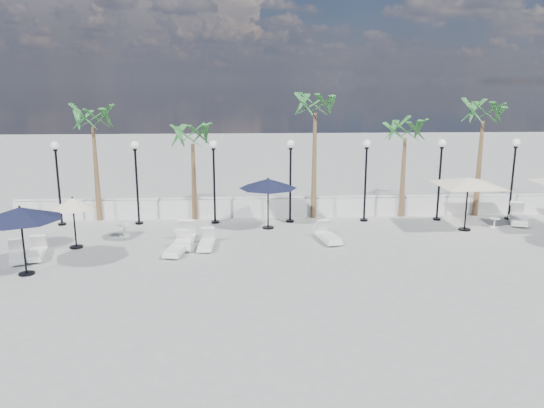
{
  "coord_description": "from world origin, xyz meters",
  "views": [
    {
      "loc": [
        -2.1,
        -17.43,
        6.43
      ],
      "look_at": [
        -0.99,
        3.79,
        1.5
      ],
      "focal_mm": 35.0,
      "sensor_mm": 36.0,
      "label": 1
    }
  ],
  "objects_px": {
    "lounger_0": "(178,247)",
    "lounger_4": "(206,243)",
    "parasol_cream_small": "(73,204)",
    "lounger_3": "(185,239)",
    "parasol_cream_sq_a": "(469,178)",
    "parasol_navy_left": "(20,214)",
    "lounger_1": "(17,255)",
    "lounger_2": "(36,252)",
    "parasol_navy_mid": "(268,184)",
    "lounger_5": "(328,236)",
    "lounger_6": "(518,218)"
  },
  "relations": [
    {
      "from": "parasol_navy_mid",
      "to": "lounger_0",
      "type": "bearing_deg",
      "value": -137.0
    },
    {
      "from": "lounger_2",
      "to": "parasol_navy_left",
      "type": "distance_m",
      "value": 2.63
    },
    {
      "from": "lounger_2",
      "to": "lounger_3",
      "type": "bearing_deg",
      "value": 1.6
    },
    {
      "from": "lounger_2",
      "to": "parasol_cream_small",
      "type": "bearing_deg",
      "value": 35.93
    },
    {
      "from": "lounger_2",
      "to": "lounger_5",
      "type": "distance_m",
      "value": 11.29
    },
    {
      "from": "parasol_navy_left",
      "to": "parasol_navy_mid",
      "type": "height_order",
      "value": "parasol_navy_left"
    },
    {
      "from": "lounger_5",
      "to": "parasol_navy_mid",
      "type": "distance_m",
      "value": 3.66
    },
    {
      "from": "parasol_navy_mid",
      "to": "parasol_cream_sq_a",
      "type": "relative_size",
      "value": 0.5
    },
    {
      "from": "lounger_3",
      "to": "lounger_5",
      "type": "bearing_deg",
      "value": 3.73
    },
    {
      "from": "lounger_5",
      "to": "parasol_cream_sq_a",
      "type": "height_order",
      "value": "parasol_cream_sq_a"
    },
    {
      "from": "lounger_4",
      "to": "parasol_navy_mid",
      "type": "relative_size",
      "value": 0.66
    },
    {
      "from": "parasol_navy_left",
      "to": "lounger_5",
      "type": "bearing_deg",
      "value": 16.74
    },
    {
      "from": "lounger_1",
      "to": "lounger_5",
      "type": "xyz_separation_m",
      "value": [
        11.77,
        1.79,
        0.02
      ]
    },
    {
      "from": "parasol_cream_sq_a",
      "to": "parasol_cream_small",
      "type": "bearing_deg",
      "value": -174.13
    },
    {
      "from": "parasol_navy_mid",
      "to": "parasol_cream_small",
      "type": "relative_size",
      "value": 1.25
    },
    {
      "from": "lounger_2",
      "to": "parasol_navy_left",
      "type": "height_order",
      "value": "parasol_navy_left"
    },
    {
      "from": "lounger_0",
      "to": "parasol_cream_small",
      "type": "distance_m",
      "value": 4.48
    },
    {
      "from": "parasol_navy_mid",
      "to": "lounger_1",
      "type": "bearing_deg",
      "value": -157.33
    },
    {
      "from": "lounger_2",
      "to": "lounger_6",
      "type": "relative_size",
      "value": 0.81
    },
    {
      "from": "parasol_cream_small",
      "to": "lounger_5",
      "type": "bearing_deg",
      "value": 1.77
    },
    {
      "from": "lounger_4",
      "to": "lounger_5",
      "type": "distance_m",
      "value": 4.97
    },
    {
      "from": "lounger_5",
      "to": "parasol_navy_mid",
      "type": "xyz_separation_m",
      "value": [
        -2.36,
        2.14,
        1.8
      ]
    },
    {
      "from": "lounger_1",
      "to": "lounger_3",
      "type": "relative_size",
      "value": 0.81
    },
    {
      "from": "lounger_2",
      "to": "lounger_5",
      "type": "xyz_separation_m",
      "value": [
        11.19,
        1.5,
        0.02
      ]
    },
    {
      "from": "lounger_0",
      "to": "lounger_6",
      "type": "bearing_deg",
      "value": 24.71
    },
    {
      "from": "parasol_cream_sq_a",
      "to": "parasol_cream_small",
      "type": "distance_m",
      "value": 16.5
    },
    {
      "from": "lounger_5",
      "to": "parasol_cream_small",
      "type": "bearing_deg",
      "value": 170.3
    },
    {
      "from": "lounger_3",
      "to": "parasol_navy_left",
      "type": "bearing_deg",
      "value": -148.43
    },
    {
      "from": "lounger_4",
      "to": "lounger_3",
      "type": "bearing_deg",
      "value": 160.64
    },
    {
      "from": "lounger_2",
      "to": "parasol_navy_left",
      "type": "relative_size",
      "value": 0.66
    },
    {
      "from": "lounger_4",
      "to": "parasol_cream_sq_a",
      "type": "height_order",
      "value": "parasol_cream_sq_a"
    },
    {
      "from": "parasol_navy_mid",
      "to": "parasol_cream_small",
      "type": "distance_m",
      "value": 8.11
    },
    {
      "from": "parasol_navy_mid",
      "to": "parasol_cream_small",
      "type": "bearing_deg",
      "value": -162.39
    },
    {
      "from": "lounger_3",
      "to": "lounger_6",
      "type": "bearing_deg",
      "value": 10.94
    },
    {
      "from": "lounger_0",
      "to": "parasol_cream_sq_a",
      "type": "xyz_separation_m",
      "value": [
        12.29,
        2.61,
        2.12
      ]
    },
    {
      "from": "lounger_4",
      "to": "parasol_cream_small",
      "type": "distance_m",
      "value": 5.4
    },
    {
      "from": "lounger_5",
      "to": "lounger_6",
      "type": "distance_m",
      "value": 9.53
    },
    {
      "from": "parasol_navy_left",
      "to": "parasol_cream_sq_a",
      "type": "relative_size",
      "value": 0.53
    },
    {
      "from": "lounger_3",
      "to": "lounger_1",
      "type": "bearing_deg",
      "value": -164.79
    },
    {
      "from": "parasol_cream_small",
      "to": "lounger_3",
      "type": "bearing_deg",
      "value": 0.43
    },
    {
      "from": "lounger_2",
      "to": "parasol_cream_small",
      "type": "xyz_separation_m",
      "value": [
        1.1,
        1.19,
        1.55
      ]
    },
    {
      "from": "lounger_0",
      "to": "parasol_navy_mid",
      "type": "xyz_separation_m",
      "value": [
        3.61,
        3.37,
        1.8
      ]
    },
    {
      "from": "lounger_3",
      "to": "parasol_navy_left",
      "type": "height_order",
      "value": "parasol_navy_left"
    },
    {
      "from": "lounger_1",
      "to": "lounger_3",
      "type": "height_order",
      "value": "lounger_3"
    },
    {
      "from": "lounger_3",
      "to": "parasol_navy_mid",
      "type": "relative_size",
      "value": 0.83
    },
    {
      "from": "lounger_1",
      "to": "lounger_3",
      "type": "xyz_separation_m",
      "value": [
        5.96,
        1.51,
        0.06
      ]
    },
    {
      "from": "lounger_0",
      "to": "lounger_5",
      "type": "relative_size",
      "value": 1.01
    },
    {
      "from": "lounger_0",
      "to": "lounger_5",
      "type": "xyz_separation_m",
      "value": [
        5.97,
        1.23,
        -0.0
      ]
    },
    {
      "from": "lounger_6",
      "to": "lounger_0",
      "type": "bearing_deg",
      "value": -144.92
    },
    {
      "from": "lounger_0",
      "to": "lounger_4",
      "type": "bearing_deg",
      "value": 40.92
    }
  ]
}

